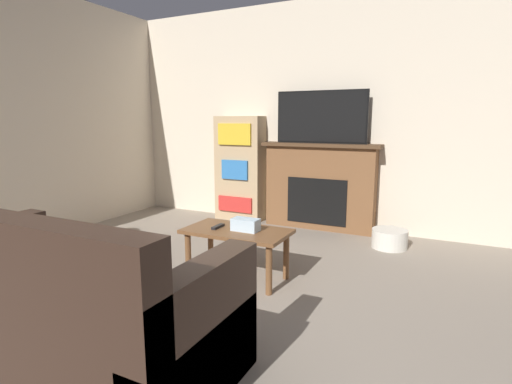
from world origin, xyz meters
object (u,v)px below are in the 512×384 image
Objects in this scene: bookshelf at (240,168)px; storage_basket at (390,239)px; tv at (321,117)px; couch at (63,312)px; coffee_table at (237,237)px; fireplace at (320,186)px.

bookshelf reaches higher than storage_basket.
storage_basket is (0.89, -0.39, -1.24)m from tv.
storage_basket is (1.26, 2.87, -0.20)m from couch.
couch is 2.11× the size of coffee_table.
tv is 3.44m from couch.
tv reaches higher than coffee_table.
bookshelf is (-0.96, 1.80, 0.33)m from coffee_table.
bookshelf reaches higher than fireplace.
tv reaches higher than bookshelf.
tv reaches higher than storage_basket.
storage_basket is at bearing 66.23° from couch.
storage_basket is at bearing 54.26° from coffee_table.
tv is 0.80× the size of bookshelf.
fireplace is 0.82m from tv.
bookshelf reaches higher than coffee_table.
coffee_table is at bearing -93.98° from tv.
fireplace is 1.09m from bookshelf.
bookshelf is at bearing -178.78° from fireplace.
couch reaches higher than storage_basket.
tv is at bearing 83.51° from couch.
coffee_table reaches higher than storage_basket.
fireplace is at bearing 155.40° from storage_basket.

